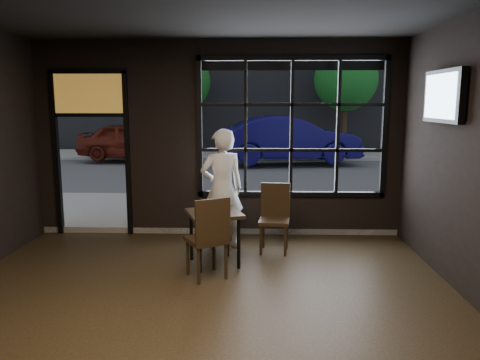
{
  "coord_description": "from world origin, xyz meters",
  "views": [
    {
      "loc": [
        0.59,
        -4.15,
        2.22
      ],
      "look_at": [
        0.4,
        2.2,
        1.15
      ],
      "focal_mm": 35.0,
      "sensor_mm": 36.0,
      "label": 1
    }
  ],
  "objects_px": {
    "man": "(222,189)",
    "chair_near": "(206,237)",
    "cafe_table": "(214,238)",
    "navy_car": "(288,139)"
  },
  "relations": [
    {
      "from": "cafe_table",
      "to": "chair_near",
      "type": "relative_size",
      "value": 0.7
    },
    {
      "from": "cafe_table",
      "to": "navy_car",
      "type": "height_order",
      "value": "navy_car"
    },
    {
      "from": "chair_near",
      "to": "man",
      "type": "distance_m",
      "value": 1.31
    },
    {
      "from": "cafe_table",
      "to": "chair_near",
      "type": "xyz_separation_m",
      "value": [
        -0.06,
        -0.49,
        0.16
      ]
    },
    {
      "from": "chair_near",
      "to": "man",
      "type": "xyz_separation_m",
      "value": [
        0.12,
        1.24,
        0.38
      ]
    },
    {
      "from": "navy_car",
      "to": "man",
      "type": "bearing_deg",
      "value": 161.52
    },
    {
      "from": "navy_car",
      "to": "chair_near",
      "type": "bearing_deg",
      "value": 162.06
    },
    {
      "from": "chair_near",
      "to": "navy_car",
      "type": "distance_m",
      "value": 10.84
    },
    {
      "from": "man",
      "to": "cafe_table",
      "type": "bearing_deg",
      "value": 66.53
    },
    {
      "from": "man",
      "to": "chair_near",
      "type": "bearing_deg",
      "value": 65.51
    }
  ]
}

